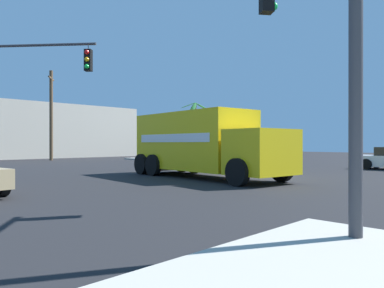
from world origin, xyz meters
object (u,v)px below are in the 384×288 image
(traffic_light_primary, at_px, (26,86))
(utility_pole, at_px, (51,114))
(delivery_truck, at_px, (202,144))
(traffic_light_secondary, at_px, (315,2))
(vending_machine_red, at_px, (236,148))
(palm_tree_far, at_px, (195,121))

(traffic_light_primary, height_order, utility_pole, utility_pole)
(delivery_truck, bearing_deg, traffic_light_primary, 134.42)
(utility_pole, bearing_deg, traffic_light_secondary, -106.26)
(delivery_truck, xyz_separation_m, utility_pole, (2.69, 20.96, 2.64))
(traffic_light_secondary, xyz_separation_m, vending_machine_red, (21.25, 18.19, -3.01))
(delivery_truck, distance_m, vending_machine_red, 18.41)
(delivery_truck, relative_size, traffic_light_primary, 1.36)
(palm_tree_far, distance_m, utility_pole, 13.38)
(traffic_light_secondary, height_order, vending_machine_red, traffic_light_secondary)
(traffic_light_secondary, relative_size, utility_pole, 0.75)
(delivery_truck, distance_m, traffic_light_primary, 8.28)
(traffic_light_secondary, xyz_separation_m, utility_pole, (8.50, 29.13, 0.08))
(traffic_light_primary, bearing_deg, delivery_truck, -45.58)
(vending_machine_red, height_order, utility_pole, utility_pole)
(traffic_light_secondary, relative_size, vending_machine_red, 3.25)
(delivery_truck, height_order, traffic_light_primary, traffic_light_primary)
(utility_pole, bearing_deg, delivery_truck, -97.30)
(traffic_light_primary, xyz_separation_m, utility_pole, (8.20, 15.34, 0.08))
(vending_machine_red, relative_size, utility_pole, 0.23)
(delivery_truck, distance_m, traffic_light_secondary, 10.35)
(traffic_light_primary, height_order, palm_tree_far, traffic_light_primary)
(traffic_light_secondary, bearing_deg, utility_pole, 73.74)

